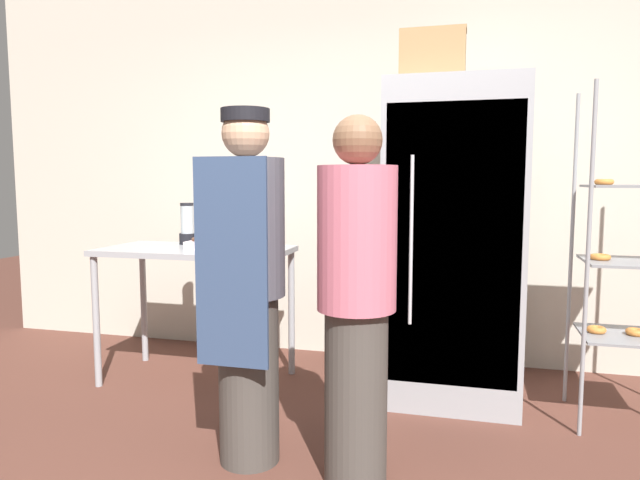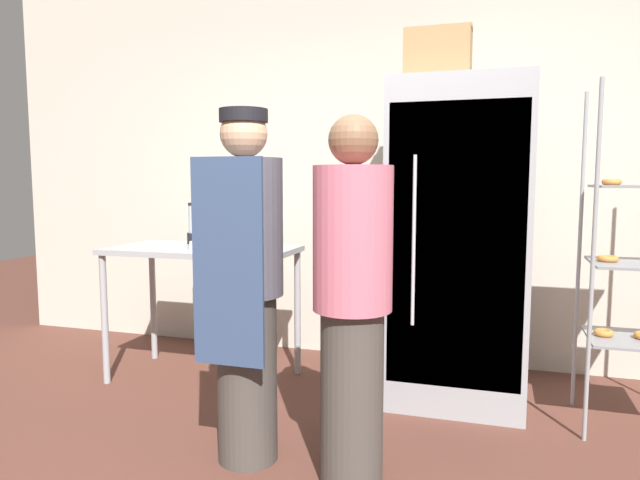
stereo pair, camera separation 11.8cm
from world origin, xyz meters
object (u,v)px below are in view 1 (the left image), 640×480
at_px(refrigerator, 453,244).
at_px(blender_pitcher, 187,226).
at_px(donut_box, 210,241).
at_px(person_baker, 247,283).
at_px(baking_rack, 640,263).
at_px(person_customer, 356,300).
at_px(cardboard_storage_box, 433,57).

height_order(refrigerator, blender_pitcher, refrigerator).
bearing_deg(donut_box, person_baker, -56.05).
distance_m(baking_rack, donut_box, 2.52).
xyz_separation_m(donut_box, person_customer, (1.17, -1.02, -0.12)).
xyz_separation_m(baking_rack, person_customer, (-1.34, -0.99, -0.07)).
height_order(refrigerator, person_customer, refrigerator).
relative_size(donut_box, person_baker, 0.17).
bearing_deg(refrigerator, baking_rack, -7.40).
bearing_deg(baking_rack, person_customer, -143.72).
xyz_separation_m(baking_rack, blender_pitcher, (-2.76, 0.21, 0.13)).
height_order(baking_rack, person_customer, baking_rack).
bearing_deg(baking_rack, cardboard_storage_box, 172.14).
bearing_deg(refrigerator, blender_pitcher, 177.43).
height_order(baking_rack, blender_pitcher, baking_rack).
bearing_deg(blender_pitcher, person_customer, -40.00).
height_order(donut_box, cardboard_storage_box, cardboard_storage_box).
bearing_deg(cardboard_storage_box, baking_rack, -7.86).
bearing_deg(person_customer, refrigerator, 71.64).
distance_m(baking_rack, blender_pitcher, 2.78).
xyz_separation_m(person_baker, person_customer, (0.52, -0.06, -0.04)).
bearing_deg(person_baker, cardboard_storage_box, 55.25).
relative_size(cardboard_storage_box, person_baker, 0.23).
xyz_separation_m(blender_pitcher, person_customer, (1.42, -1.19, -0.20)).
relative_size(blender_pitcher, person_customer, 0.18).
height_order(blender_pitcher, cardboard_storage_box, cardboard_storage_box).
bearing_deg(person_customer, cardboard_storage_box, 78.74).
relative_size(refrigerator, person_customer, 1.19).
bearing_deg(blender_pitcher, refrigerator, -2.57).
relative_size(baking_rack, donut_box, 6.35).
xyz_separation_m(refrigerator, person_customer, (-0.37, -1.11, -0.13)).
xyz_separation_m(baking_rack, donut_box, (-2.52, 0.04, 0.05)).
distance_m(donut_box, blender_pitcher, 0.31).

